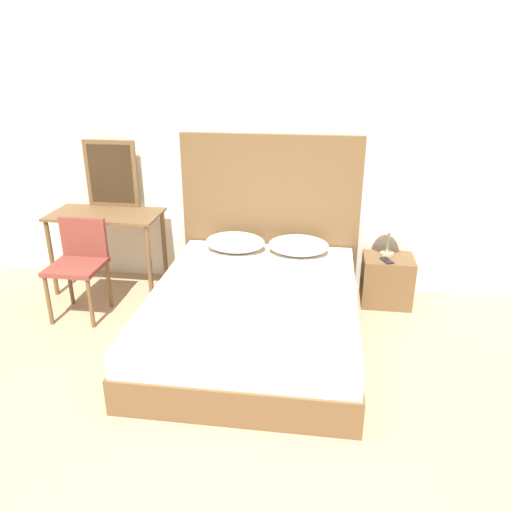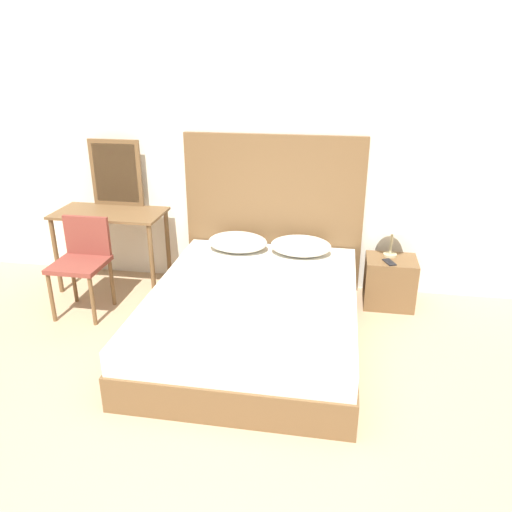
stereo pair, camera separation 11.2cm
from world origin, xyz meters
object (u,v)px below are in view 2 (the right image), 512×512
nightstand (389,282)px  phone_on_nightstand (389,262)px  bed (254,315)px  vanity_desk (111,224)px  chair (83,257)px  table_lamp (393,222)px  phone_on_bed (215,270)px

nightstand → phone_on_nightstand: phone_on_nightstand is taller
bed → vanity_desk: vanity_desk is taller
chair → phone_on_nightstand: bearing=9.8°
table_lamp → phone_on_nightstand: bearing=-95.9°
phone_on_nightstand → vanity_desk: 2.65m
bed → phone_on_nightstand: size_ratio=12.86×
nightstand → chair: bearing=-168.4°
vanity_desk → bed: bearing=-26.7°
phone_on_bed → chair: size_ratio=0.19×
nightstand → phone_on_nightstand: 0.25m
phone_on_bed → table_lamp: (1.51, 0.59, 0.33)m
nightstand → table_lamp: size_ratio=1.12×
nightstand → vanity_desk: vanity_desk is taller
phone_on_bed → chair: chair is taller
vanity_desk → chair: size_ratio=1.23×
bed → nightstand: 1.40m
bed → table_lamp: table_lamp is taller
phone_on_nightstand → bed: bearing=-146.3°
nightstand → phone_on_nightstand: bearing=-108.5°
table_lamp → vanity_desk: (-2.66, -0.12, -0.13)m
table_lamp → chair: size_ratio=0.48×
bed → nightstand: size_ratio=4.63×
vanity_desk → nightstand: bearing=1.1°
phone_on_bed → table_lamp: 1.65m
nightstand → table_lamp: 0.56m
table_lamp → vanity_desk: size_ratio=0.39×
nightstand → phone_on_nightstand: size_ratio=2.78×
phone_on_bed → chair: bearing=-177.8°
phone_on_nightstand → vanity_desk: vanity_desk is taller
phone_on_bed → vanity_desk: size_ratio=0.16×
phone_on_bed → nightstand: bearing=18.5°
phone_on_nightstand → chair: bearing=-170.2°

